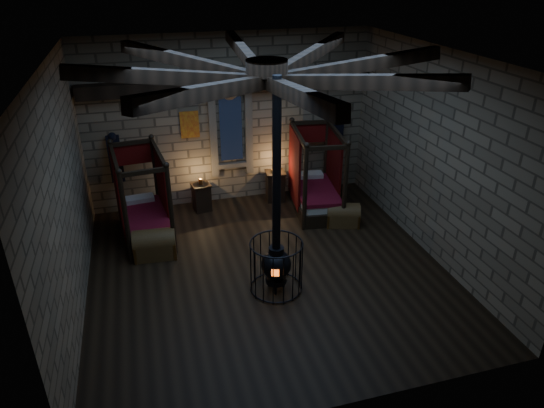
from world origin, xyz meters
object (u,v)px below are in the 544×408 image
object	(u,v)px
bed_right	(315,190)
stove	(276,262)
bed_left	(145,216)
trunk_left	(155,244)
trunk_right	(343,215)

from	to	relation	value
bed_right	stove	xyz separation A→B (m)	(-1.86, -2.97, 0.12)
bed_left	stove	xyz separation A→B (m)	(2.29, -2.75, 0.13)
bed_left	bed_right	distance (m)	4.15
bed_right	trunk_left	world-z (taller)	bed_right
trunk_right	trunk_left	bearing A→B (deg)	-159.90
trunk_left	stove	distance (m)	2.82
trunk_right	bed_right	bearing A→B (deg)	127.76
stove	trunk_left	bearing A→B (deg)	159.66
bed_right	trunk_left	xyz separation A→B (m)	(-4.00, -1.17, -0.22)
bed_left	stove	distance (m)	3.58
bed_right	stove	distance (m)	3.50
bed_left	trunk_left	size ratio (longest dim) A/B	2.21
trunk_right	stove	world-z (taller)	stove
stove	bed_right	bearing A→B (deg)	77.61
trunk_right	stove	distance (m)	3.01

